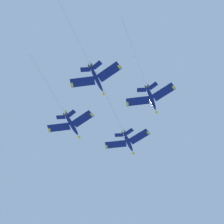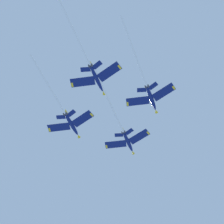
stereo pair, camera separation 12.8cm
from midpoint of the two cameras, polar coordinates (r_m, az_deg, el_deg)
jet_lead at (r=129.79m, az=1.85°, el=-3.04°), size 44.06×19.95×9.15m
jet_left_wing at (r=125.61m, az=-8.41°, el=-0.45°), size 40.09×19.98×8.37m
jet_right_wing at (r=119.81m, az=6.37°, el=4.69°), size 41.48×19.96×8.73m
jet_slot at (r=113.95m, az=-3.71°, el=8.00°), size 40.21×19.97×8.50m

